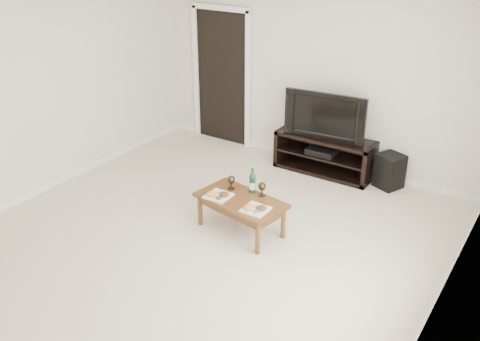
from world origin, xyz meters
name	(u,v)px	position (x,y,z in m)	size (l,w,h in m)	color
floor	(197,246)	(0.00, 0.00, 0.00)	(5.50, 5.50, 0.00)	beige
back_wall	(314,75)	(0.00, 2.77, 1.30)	(5.00, 0.04, 2.60)	beige
ceiling	(187,1)	(0.00, 0.00, 2.62)	(5.00, 5.50, 0.04)	white
doorway	(222,78)	(-1.55, 2.73, 1.02)	(0.90, 0.02, 2.05)	black
media_console	(324,154)	(0.36, 2.50, 0.28)	(1.40, 0.45, 0.55)	black
television	(327,114)	(0.36, 2.50, 0.88)	(1.13, 0.15, 0.65)	black
av_receiver	(322,151)	(0.33, 2.48, 0.33)	(0.40, 0.30, 0.08)	black
subwoofer	(389,171)	(1.29, 2.56, 0.23)	(0.31, 0.31, 0.47)	black
coffee_table	(241,215)	(0.23, 0.53, 0.21)	(1.02, 0.56, 0.42)	brown
plate_left	(218,194)	(-0.01, 0.44, 0.45)	(0.27, 0.27, 0.07)	white
plate_right	(256,208)	(0.51, 0.40, 0.45)	(0.27, 0.27, 0.07)	white
wine_bottle	(252,179)	(0.26, 0.74, 0.59)	(0.07, 0.07, 0.35)	#0E3417
goblet_left	(231,182)	(0.01, 0.68, 0.51)	(0.09, 0.09, 0.17)	#31261B
goblet_right	(262,189)	(0.40, 0.73, 0.51)	(0.09, 0.09, 0.17)	#31261B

